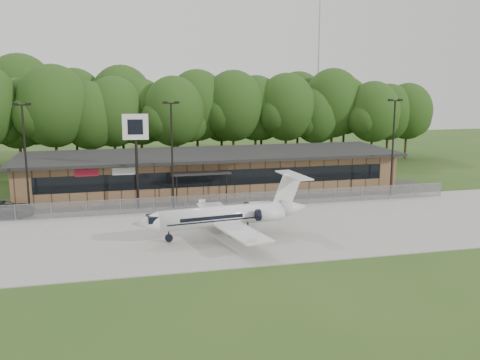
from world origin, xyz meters
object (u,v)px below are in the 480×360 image
object	(u,v)px
suv	(4,209)
pole_sign	(136,137)
terminal	(210,171)
business_jet	(228,216)

from	to	relation	value
suv	pole_sign	xyz separation A→B (m)	(11.91, 0.12, 6.21)
terminal	suv	world-z (taller)	terminal
terminal	pole_sign	distance (m)	11.95
terminal	pole_sign	bearing A→B (deg)	-139.30
business_jet	suv	size ratio (longest dim) A/B	2.67
business_jet	suv	distance (m)	21.18
terminal	business_jet	size ratio (longest dim) A/B	2.87
business_jet	pole_sign	world-z (taller)	pole_sign
suv	terminal	bearing A→B (deg)	-69.35
terminal	pole_sign	world-z (taller)	pole_sign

